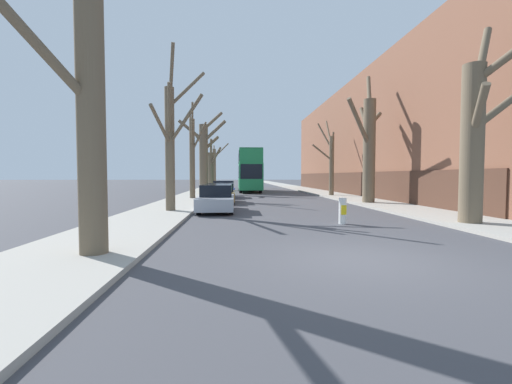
{
  "coord_description": "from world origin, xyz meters",
  "views": [
    {
      "loc": [
        -2.68,
        -7.03,
        1.8
      ],
      "look_at": [
        -0.64,
        26.52,
        0.2
      ],
      "focal_mm": 24.0,
      "sensor_mm": 36.0,
      "label": 1
    }
  ],
  "objects_px": {
    "street_tree_left_2": "(192,154)",
    "parked_car_1": "(221,193)",
    "street_tree_left_3": "(204,154)",
    "street_tree_left_0": "(90,102)",
    "street_tree_right_0": "(476,135)",
    "street_tree_left_4": "(210,167)",
    "traffic_bollard": "(343,211)",
    "double_decker_bus": "(249,169)",
    "street_tree_left_1": "(171,141)",
    "street_tree_right_2": "(331,161)",
    "parked_car_0": "(216,199)",
    "street_tree_right_1": "(369,145)",
    "parked_car_2": "(224,190)",
    "street_tree_left_5": "(215,166)"
  },
  "relations": [
    {
      "from": "street_tree_left_2",
      "to": "parked_car_1",
      "type": "xyz_separation_m",
      "value": [
        2.26,
        -3.11,
        -2.82
      ]
    },
    {
      "from": "street_tree_left_2",
      "to": "street_tree_left_3",
      "type": "xyz_separation_m",
      "value": [
        0.15,
        8.33,
        0.52
      ]
    },
    {
      "from": "street_tree_left_0",
      "to": "parked_car_1",
      "type": "relative_size",
      "value": 1.88
    },
    {
      "from": "street_tree_left_0",
      "to": "street_tree_right_0",
      "type": "relative_size",
      "value": 1.1
    },
    {
      "from": "street_tree_left_4",
      "to": "parked_car_1",
      "type": "relative_size",
      "value": 1.64
    },
    {
      "from": "street_tree_left_0",
      "to": "traffic_bollard",
      "type": "height_order",
      "value": "street_tree_left_0"
    },
    {
      "from": "street_tree_left_3",
      "to": "double_decker_bus",
      "type": "xyz_separation_m",
      "value": [
        4.65,
        4.43,
        -1.36
      ]
    },
    {
      "from": "street_tree_left_1",
      "to": "double_decker_bus",
      "type": "height_order",
      "value": "street_tree_left_1"
    },
    {
      "from": "street_tree_right_2",
      "to": "parked_car_0",
      "type": "bearing_deg",
      "value": -127.47
    },
    {
      "from": "street_tree_left_4",
      "to": "street_tree_right_2",
      "type": "bearing_deg",
      "value": -52.0
    },
    {
      "from": "street_tree_left_0",
      "to": "parked_car_0",
      "type": "bearing_deg",
      "value": 77.8
    },
    {
      "from": "street_tree_right_1",
      "to": "street_tree_right_0",
      "type": "bearing_deg",
      "value": -89.2
    },
    {
      "from": "street_tree_left_0",
      "to": "double_decker_bus",
      "type": "height_order",
      "value": "street_tree_left_0"
    },
    {
      "from": "street_tree_left_2",
      "to": "parked_car_0",
      "type": "distance_m",
      "value": 9.37
    },
    {
      "from": "street_tree_left_1",
      "to": "parked_car_2",
      "type": "bearing_deg",
      "value": 79.65
    },
    {
      "from": "parked_car_0",
      "to": "parked_car_1",
      "type": "height_order",
      "value": "parked_car_0"
    },
    {
      "from": "street_tree_left_5",
      "to": "parked_car_1",
      "type": "distance_m",
      "value": 29.7
    },
    {
      "from": "street_tree_right_2",
      "to": "street_tree_right_0",
      "type": "bearing_deg",
      "value": -89.21
    },
    {
      "from": "parked_car_1",
      "to": "traffic_bollard",
      "type": "relative_size",
      "value": 4.39
    },
    {
      "from": "street_tree_left_1",
      "to": "street_tree_right_1",
      "type": "bearing_deg",
      "value": 21.47
    },
    {
      "from": "parked_car_1",
      "to": "street_tree_left_3",
      "type": "bearing_deg",
      "value": 100.44
    },
    {
      "from": "street_tree_left_1",
      "to": "street_tree_left_3",
      "type": "bearing_deg",
      "value": 89.97
    },
    {
      "from": "street_tree_left_2",
      "to": "double_decker_bus",
      "type": "xyz_separation_m",
      "value": [
        4.79,
        12.77,
        -0.85
      ]
    },
    {
      "from": "street_tree_left_4",
      "to": "street_tree_left_5",
      "type": "bearing_deg",
      "value": 89.79
    },
    {
      "from": "traffic_bollard",
      "to": "street_tree_right_0",
      "type": "bearing_deg",
      "value": -9.09
    },
    {
      "from": "street_tree_left_4",
      "to": "parked_car_1",
      "type": "xyz_separation_m",
      "value": [
        2.21,
        -21.2,
        -2.35
      ]
    },
    {
      "from": "street_tree_left_3",
      "to": "street_tree_right_2",
      "type": "xyz_separation_m",
      "value": [
        11.36,
        -4.92,
        -0.88
      ]
    },
    {
      "from": "street_tree_left_0",
      "to": "street_tree_left_1",
      "type": "distance_m",
      "value": 9.16
    },
    {
      "from": "street_tree_left_1",
      "to": "double_decker_bus",
      "type": "bearing_deg",
      "value": 78.07
    },
    {
      "from": "parked_car_2",
      "to": "street_tree_left_3",
      "type": "bearing_deg",
      "value": 109.39
    },
    {
      "from": "parked_car_1",
      "to": "traffic_bollard",
      "type": "xyz_separation_m",
      "value": [
        4.94,
        -10.38,
        -0.13
      ]
    },
    {
      "from": "street_tree_left_5",
      "to": "street_tree_right_0",
      "type": "bearing_deg",
      "value": -73.96
    },
    {
      "from": "parked_car_0",
      "to": "parked_car_2",
      "type": "xyz_separation_m",
      "value": [
        0.0,
        10.99,
        0.02
      ]
    },
    {
      "from": "street_tree_left_5",
      "to": "parked_car_0",
      "type": "bearing_deg",
      "value": -86.44
    },
    {
      "from": "street_tree_left_1",
      "to": "parked_car_1",
      "type": "distance_m",
      "value": 7.11
    },
    {
      "from": "street_tree_left_3",
      "to": "street_tree_right_0",
      "type": "distance_m",
      "value": 25.37
    },
    {
      "from": "parked_car_1",
      "to": "street_tree_right_0",
      "type": "bearing_deg",
      "value": -49.48
    },
    {
      "from": "parked_car_0",
      "to": "double_decker_bus",
      "type": "bearing_deg",
      "value": 83.25
    },
    {
      "from": "street_tree_left_3",
      "to": "parked_car_2",
      "type": "relative_size",
      "value": 1.94
    },
    {
      "from": "street_tree_left_4",
      "to": "street_tree_right_2",
      "type": "xyz_separation_m",
      "value": [
        11.46,
        -14.67,
        0.11
      ]
    },
    {
      "from": "street_tree_left_4",
      "to": "parked_car_2",
      "type": "bearing_deg",
      "value": -82.0
    },
    {
      "from": "street_tree_left_4",
      "to": "street_tree_left_5",
      "type": "height_order",
      "value": "street_tree_left_4"
    },
    {
      "from": "street_tree_left_3",
      "to": "parked_car_2",
      "type": "height_order",
      "value": "street_tree_left_3"
    },
    {
      "from": "street_tree_left_0",
      "to": "street_tree_left_2",
      "type": "distance_m",
      "value": 18.43
    },
    {
      "from": "street_tree_left_1",
      "to": "street_tree_left_4",
      "type": "distance_m",
      "value": 27.36
    },
    {
      "from": "double_decker_bus",
      "to": "parked_car_1",
      "type": "distance_m",
      "value": 16.2
    },
    {
      "from": "street_tree_right_2",
      "to": "parked_car_1",
      "type": "xyz_separation_m",
      "value": [
        -9.25,
        -6.53,
        -2.46
      ]
    },
    {
      "from": "street_tree_right_1",
      "to": "street_tree_left_5",
      "type": "bearing_deg",
      "value": 110.33
    },
    {
      "from": "street_tree_left_0",
      "to": "street_tree_left_5",
      "type": "relative_size",
      "value": 1.18
    },
    {
      "from": "street_tree_right_1",
      "to": "street_tree_left_0",
      "type": "bearing_deg",
      "value": -130.0
    }
  ]
}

